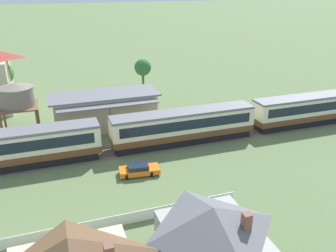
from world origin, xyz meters
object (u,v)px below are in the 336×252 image
(water_tower, at_px, (17,96))
(yard_tree_1, at_px, (143,68))
(yard_tree_0, at_px, (1,74))
(cottage_grey_roof, at_px, (212,235))
(passenger_train, at_px, (186,125))
(station_building, at_px, (105,110))
(parked_car_orange, at_px, (139,170))

(water_tower, relative_size, yard_tree_1, 1.12)
(yard_tree_0, relative_size, yard_tree_1, 1.10)
(cottage_grey_roof, height_order, yard_tree_1, yard_tree_1)
(water_tower, xyz_separation_m, yard_tree_0, (-2.86, 14.34, -0.40))
(water_tower, distance_m, yard_tree_0, 14.62)
(passenger_train, relative_size, station_building, 6.60)
(cottage_grey_roof, relative_size, yard_tree_0, 1.03)
(station_building, distance_m, yard_tree_1, 14.90)
(yard_tree_0, bearing_deg, passenger_train, -45.16)
(cottage_grey_roof, bearing_deg, yard_tree_1, 81.43)
(passenger_train, xyz_separation_m, cottage_grey_roof, (-5.83, -19.59, 0.13))
(passenger_train, distance_m, yard_tree_0, 31.31)
(passenger_train, relative_size, yard_tree_0, 13.39)
(cottage_grey_roof, xyz_separation_m, yard_tree_0, (-16.15, 41.70, 2.81))
(passenger_train, bearing_deg, station_building, 135.87)
(station_building, distance_m, cottage_grey_roof, 27.92)
(water_tower, bearing_deg, passenger_train, -22.12)
(yard_tree_1, bearing_deg, parked_car_orange, -106.37)
(parked_car_orange, distance_m, yard_tree_0, 31.87)
(cottage_grey_roof, relative_size, parked_car_orange, 1.70)
(passenger_train, height_order, water_tower, water_tower)
(yard_tree_0, bearing_deg, cottage_grey_roof, -68.83)
(passenger_train, distance_m, station_building, 11.79)
(station_building, relative_size, water_tower, 1.99)
(water_tower, bearing_deg, cottage_grey_roof, -64.09)
(cottage_grey_roof, bearing_deg, yard_tree_0, 111.17)
(parked_car_orange, distance_m, yard_tree_1, 27.44)
(parked_car_orange, height_order, yard_tree_0, yard_tree_0)
(passenger_train, bearing_deg, parked_car_orange, -141.80)
(passenger_train, height_order, cottage_grey_roof, cottage_grey_roof)
(station_building, xyz_separation_m, parked_car_orange, (0.98, -14.10, -1.83))
(water_tower, height_order, yard_tree_1, water_tower)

